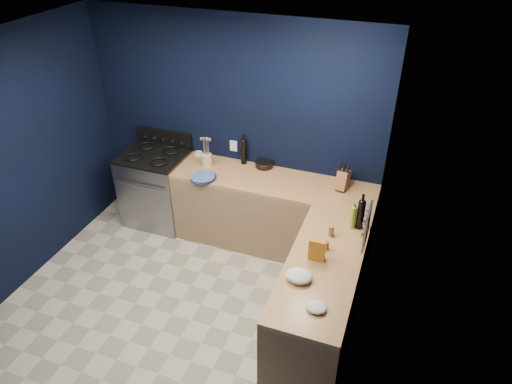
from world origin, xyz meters
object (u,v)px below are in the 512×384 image
at_px(knife_block, 343,180).
at_px(crouton_bag, 317,250).
at_px(gas_range, 157,189).
at_px(plate_stack, 203,177).
at_px(utensil_crock, 207,160).

relative_size(knife_block, crouton_bag, 0.98).
bearing_deg(knife_block, gas_range, -169.27).
bearing_deg(knife_block, plate_stack, -159.55).
height_order(gas_range, plate_stack, plate_stack).
distance_m(gas_range, knife_block, 2.35).
bearing_deg(utensil_crock, gas_range, -174.74).
xyz_separation_m(plate_stack, crouton_bag, (1.52, -0.89, 0.09)).
height_order(plate_stack, knife_block, knife_block).
relative_size(plate_stack, utensil_crock, 1.89).
bearing_deg(utensil_crock, knife_block, 2.20).
distance_m(gas_range, utensil_crock, 0.87).
distance_m(utensil_crock, knife_block, 1.59).
bearing_deg(plate_stack, knife_block, 12.85).
xyz_separation_m(gas_range, plate_stack, (0.77, -0.22, 0.46)).
bearing_deg(gas_range, knife_block, 3.13).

